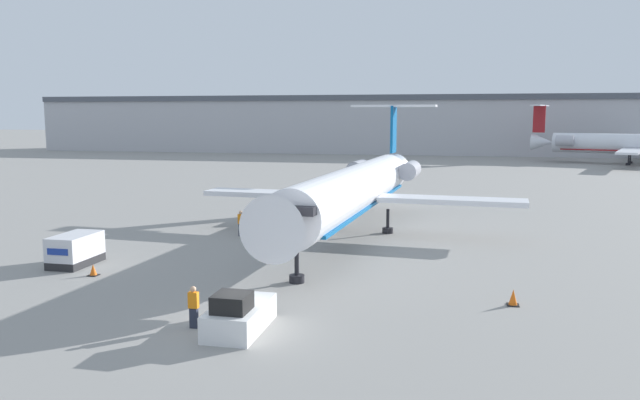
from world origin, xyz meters
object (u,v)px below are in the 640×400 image
(pushback_tug, at_px, (239,315))
(traffic_cone_left, at_px, (93,270))
(airplane_main, at_px, (357,188))
(luggage_cart, at_px, (75,250))
(worker_near_tug, at_px, (194,306))
(airplane_parked_far_left, at_px, (637,144))
(worker_by_wing, at_px, (241,223))
(traffic_cone_right, at_px, (513,298))

(pushback_tug, xyz_separation_m, traffic_cone_left, (-10.66, 6.50, -0.34))
(airplane_main, xyz_separation_m, luggage_cart, (-14.40, -12.69, -2.52))
(worker_near_tug, height_order, traffic_cone_left, worker_near_tug)
(airplane_parked_far_left, bearing_deg, airplane_main, -117.05)
(airplane_main, height_order, pushback_tug, airplane_main)
(worker_by_wing, height_order, traffic_cone_left, worker_by_wing)
(pushback_tug, distance_m, worker_near_tug, 1.94)
(pushback_tug, bearing_deg, luggage_cart, 146.96)
(luggage_cart, bearing_deg, worker_near_tug, -37.76)
(worker_near_tug, height_order, traffic_cone_right, worker_near_tug)
(pushback_tug, relative_size, luggage_cart, 1.20)
(worker_near_tug, distance_m, airplane_parked_far_left, 103.67)
(traffic_cone_right, distance_m, airplane_parked_far_left, 93.58)
(luggage_cart, xyz_separation_m, traffic_cone_right, (24.09, -2.64, -0.55))
(traffic_cone_left, distance_m, traffic_cone_right, 21.76)
(airplane_main, height_order, traffic_cone_left, airplane_main)
(worker_by_wing, xyz_separation_m, airplane_parked_far_left, (45.71, 76.29, 2.60))
(worker_by_wing, bearing_deg, luggage_cart, -121.98)
(worker_near_tug, height_order, worker_by_wing, worker_by_wing)
(pushback_tug, bearing_deg, airplane_parked_far_left, 67.62)
(worker_by_wing, relative_size, traffic_cone_right, 2.48)
(pushback_tug, bearing_deg, traffic_cone_left, 148.65)
(worker_near_tug, relative_size, worker_by_wing, 0.95)
(pushback_tug, bearing_deg, traffic_cone_right, 27.68)
(worker_by_wing, xyz_separation_m, traffic_cone_right, (17.67, -12.93, -0.62))
(worker_by_wing, bearing_deg, airplane_parked_far_left, 59.07)
(worker_near_tug, xyz_separation_m, worker_by_wing, (-4.67, 18.88, 0.06))
(luggage_cart, relative_size, worker_near_tug, 1.90)
(airplane_parked_far_left, bearing_deg, traffic_cone_left, -119.35)
(luggage_cart, height_order, worker_near_tug, luggage_cart)
(worker_by_wing, height_order, airplane_parked_far_left, airplane_parked_far_left)
(pushback_tug, relative_size, airplane_parked_far_left, 0.11)
(pushback_tug, relative_size, worker_near_tug, 2.28)
(worker_near_tug, bearing_deg, airplane_main, 81.17)
(airplane_main, height_order, luggage_cart, airplane_main)
(airplane_parked_far_left, bearing_deg, luggage_cart, -121.05)
(pushback_tug, height_order, airplane_parked_far_left, airplane_parked_far_left)
(worker_near_tug, bearing_deg, luggage_cart, 142.24)
(airplane_main, distance_m, pushback_tug, 21.38)
(worker_near_tug, distance_m, traffic_cone_left, 11.00)
(airplane_main, height_order, worker_near_tug, airplane_main)
(worker_near_tug, relative_size, airplane_parked_far_left, 0.05)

